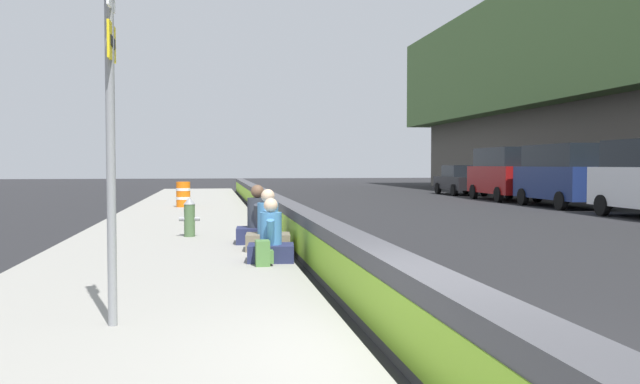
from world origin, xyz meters
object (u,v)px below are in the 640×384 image
at_px(seated_person_middle, 268,231).
at_px(backpack, 263,253).
at_px(parked_car_far, 461,180).
at_px(route_sign_post, 111,117).
at_px(parked_car_fourth, 563,174).
at_px(construction_barrel, 183,194).
at_px(parked_car_midline, 505,173).
at_px(seated_person_foreground, 271,242).
at_px(fire_hydrant, 189,216).
at_px(seated_person_rear, 257,225).

relative_size(seated_person_middle, backpack, 2.86).
xyz_separation_m(backpack, parked_car_far, (26.10, -13.32, 0.53)).
bearing_deg(route_sign_post, parked_car_fourth, -39.33).
distance_m(construction_barrel, parked_car_midline, 15.88).
distance_m(seated_person_middle, parked_car_midline, 22.36).
height_order(seated_person_middle, parked_car_fourth, parked_car_fourth).
height_order(seated_person_foreground, parked_car_fourth, parked_car_fourth).
bearing_deg(fire_hydrant, seated_person_middle, -149.85).
height_order(route_sign_post, seated_person_rear, route_sign_post).
distance_m(parked_car_midline, parked_car_far, 6.03).
bearing_deg(construction_barrel, seated_person_rear, -170.78).
xyz_separation_m(seated_person_middle, parked_car_midline, (18.16, -13.01, 0.86)).
bearing_deg(construction_barrel, route_sign_post, -179.77).
bearing_deg(backpack, parked_car_fourth, -42.18).
xyz_separation_m(fire_hydrant, backpack, (-4.56, -1.29, -0.25)).
relative_size(route_sign_post, seated_person_rear, 3.02).
relative_size(fire_hydrant, parked_car_midline, 0.17).
xyz_separation_m(fire_hydrant, parked_car_midline, (15.53, -14.54, 0.77)).
height_order(seated_person_middle, parked_car_midline, parked_car_midline).
bearing_deg(fire_hydrant, parked_car_midline, -43.10).
height_order(seated_person_foreground, backpack, seated_person_foreground).
bearing_deg(parked_car_fourth, seated_person_rear, 131.35).
distance_m(route_sign_post, seated_person_rear, 7.26).
distance_m(seated_person_middle, seated_person_rear, 1.15).
bearing_deg(seated_person_rear, parked_car_far, -29.83).
bearing_deg(fire_hydrant, parked_car_fourth, -55.26).
relative_size(construction_barrel, parked_car_midline, 0.18).
bearing_deg(route_sign_post, seated_person_rear, -15.60).
bearing_deg(backpack, fire_hydrant, 15.80).
distance_m(route_sign_post, construction_barrel, 19.01).
relative_size(seated_person_rear, parked_car_midline, 0.23).
distance_m(route_sign_post, seated_person_middle, 6.24).
bearing_deg(construction_barrel, parked_car_far, -54.39).
distance_m(seated_person_middle, construction_barrel, 13.46).
bearing_deg(parked_car_far, route_sign_post, 153.14).
height_order(fire_hydrant, seated_person_rear, seated_person_rear).
xyz_separation_m(seated_person_foreground, parked_car_fourth, (14.21, -13.12, 0.89)).
bearing_deg(backpack, parked_car_far, -27.04).
xyz_separation_m(fire_hydrant, parked_car_far, (21.54, -14.61, 0.27)).
bearing_deg(parked_car_midline, seated_person_foreground, 146.32).
bearing_deg(parked_car_fourth, backpack, 137.82).
bearing_deg(backpack, seated_person_rear, -2.22).
distance_m(parked_car_fourth, parked_car_midline, 5.43).
relative_size(fire_hydrant, parked_car_far, 0.19).
height_order(route_sign_post, construction_barrel, route_sign_post).
xyz_separation_m(seated_person_middle, parked_car_fourth, (12.73, -13.04, 0.86)).
bearing_deg(seated_person_middle, parked_car_far, -28.43).
relative_size(seated_person_foreground, parked_car_fourth, 0.20).
bearing_deg(seated_person_rear, seated_person_middle, -174.14).
distance_m(route_sign_post, parked_car_midline, 28.17).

